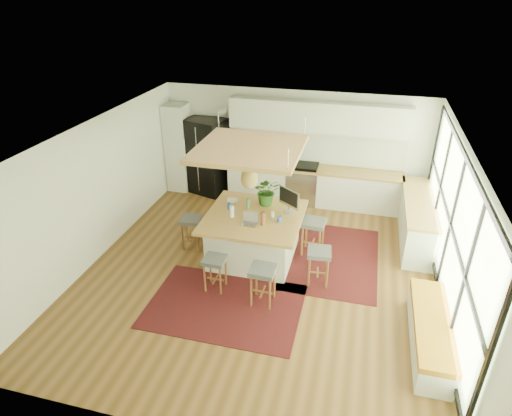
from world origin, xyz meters
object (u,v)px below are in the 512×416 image
(fridge, at_px, (207,158))
(stool_near_left, at_px, (215,272))
(stool_left_side, at_px, (192,232))
(laptop, at_px, (249,219))
(stool_right_back, at_px, (313,238))
(island, at_px, (254,236))
(stool_right_front, at_px, (318,267))
(microwave, at_px, (248,155))
(stool_near_right, at_px, (263,286))
(island_plant, at_px, (267,194))
(monitor, at_px, (289,200))

(fridge, xyz_separation_m, stool_near_left, (1.54, -3.88, -0.57))
(stool_left_side, xyz_separation_m, laptop, (1.33, -0.37, 0.70))
(stool_right_back, bearing_deg, island, -161.07)
(stool_right_front, xyz_separation_m, stool_left_side, (-2.68, 0.58, 0.00))
(stool_right_front, height_order, microwave, microwave)
(laptop, bearing_deg, microwave, 107.63)
(fridge, distance_m, island, 3.35)
(stool_near_right, xyz_separation_m, island_plant, (-0.38, 1.88, 0.80))
(island, distance_m, laptop, 0.69)
(stool_right_front, distance_m, laptop, 1.53)
(stool_near_left, distance_m, monitor, 1.99)
(stool_near_left, relative_size, stool_right_front, 0.92)
(stool_near_left, distance_m, stool_near_right, 0.93)
(monitor, bearing_deg, island_plant, -167.77)
(stool_near_left, bearing_deg, microwave, 96.75)
(stool_near_left, bearing_deg, stool_left_side, 127.37)
(island, relative_size, stool_left_side, 2.71)
(fridge, distance_m, microwave, 1.10)
(microwave, bearing_deg, island, -68.87)
(island_plant, bearing_deg, stool_near_right, -78.64)
(stool_near_left, bearing_deg, island, 71.26)
(fridge, bearing_deg, stool_near_left, -51.33)
(stool_left_side, bearing_deg, island, -0.56)
(fridge, height_order, laptop, fridge)
(fridge, bearing_deg, stool_left_side, -59.95)
(microwave, distance_m, island_plant, 2.37)
(stool_near_left, height_order, stool_left_side, stool_left_side)
(stool_near_right, height_order, monitor, monitor)
(stool_near_right, bearing_deg, stool_near_left, 169.72)
(island, xyz_separation_m, stool_near_right, (0.51, -1.36, -0.11))
(stool_near_left, relative_size, island_plant, 1.11)
(laptop, height_order, island_plant, island_plant)
(stool_left_side, bearing_deg, laptop, -15.64)
(microwave, bearing_deg, stool_left_side, -96.67)
(microwave, bearing_deg, stool_right_front, -52.45)
(stool_near_left, distance_m, stool_right_front, 1.86)
(stool_near_right, distance_m, stool_right_back, 1.85)
(laptop, bearing_deg, island, 91.63)
(stool_left_side, xyz_separation_m, microwave, (0.46, 2.66, 0.75))
(stool_right_front, distance_m, microwave, 4.00)
(stool_near_left, height_order, monitor, monitor)
(stool_near_left, relative_size, stool_near_right, 0.91)
(stool_near_right, relative_size, stool_left_side, 1.05)
(stool_near_left, distance_m, island_plant, 1.97)
(stool_near_right, distance_m, stool_right_front, 1.15)
(stool_near_left, height_order, microwave, microwave)
(laptop, xyz_separation_m, microwave, (-0.86, 3.03, 0.06))
(island_plant, bearing_deg, stool_right_front, -41.82)
(stool_left_side, bearing_deg, stool_near_right, -36.78)
(stool_near_left, bearing_deg, fridge, 111.68)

